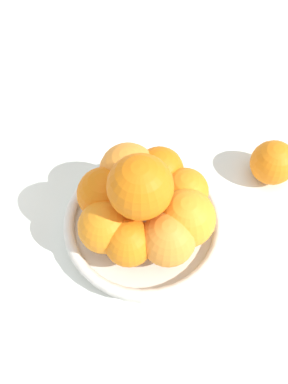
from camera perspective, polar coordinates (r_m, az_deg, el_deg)
The scene contains 4 objects.
ground_plane at distance 0.56m, azimuth 0.00°, elevation -5.58°, with size 4.00×4.00×0.00m, color silver.
fruit_bowl at distance 0.54m, azimuth 0.00°, elevation -4.80°, with size 0.23×0.23×0.03m.
orange_pile at distance 0.49m, azimuth -0.04°, elevation -1.39°, with size 0.19×0.19×0.14m.
stray_orange at distance 0.61m, azimuth 19.04°, elevation 4.25°, with size 0.07×0.07×0.07m, color orange.
Camera 1 is at (-0.13, -0.21, 0.50)m, focal length 35.00 mm.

